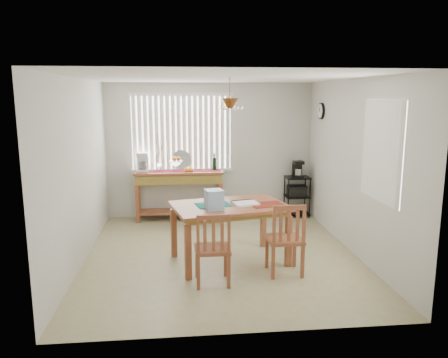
{
  "coord_description": "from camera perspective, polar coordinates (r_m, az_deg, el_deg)",
  "views": [
    {
      "loc": [
        -0.59,
        -6.23,
        2.35
      ],
      "look_at": [
        0.1,
        0.55,
        1.05
      ],
      "focal_mm": 35.0,
      "sensor_mm": 36.0,
      "label": 1
    }
  ],
  "objects": [
    {
      "name": "sideboard_items",
      "position": [
        8.34,
        -7.9,
        2.02
      ],
      "size": [
        1.59,
        0.4,
        0.72
      ],
      "color": "maroon",
      "rests_on": "sideboard"
    },
    {
      "name": "sideboard",
      "position": [
        8.38,
        -5.81,
        -0.55
      ],
      "size": [
        1.68,
        0.47,
        0.94
      ],
      "color": "#975233",
      "rests_on": "ground"
    },
    {
      "name": "dining_table",
      "position": [
        6.19,
        0.72,
        -4.24
      ],
      "size": [
        1.75,
        1.33,
        0.84
      ],
      "color": "#975233",
      "rests_on": "ground"
    },
    {
      "name": "chair_right",
      "position": [
        5.87,
        8.03,
        -7.81
      ],
      "size": [
        0.46,
        0.46,
        0.99
      ],
      "color": "#975233",
      "rests_on": "ground"
    },
    {
      "name": "chair_left",
      "position": [
        5.53,
        -1.51,
        -9.12
      ],
      "size": [
        0.44,
        0.44,
        0.95
      ],
      "color": "#975233",
      "rests_on": "ground"
    },
    {
      "name": "wire_cart",
      "position": [
        8.74,
        9.51,
        -1.74
      ],
      "size": [
        0.46,
        0.37,
        0.79
      ],
      "color": "black",
      "rests_on": "ground"
    },
    {
      "name": "room_shell",
      "position": [
        6.3,
        -0.38,
        4.81
      ],
      "size": [
        4.2,
        4.7,
        2.7
      ],
      "color": "silver",
      "rests_on": "ground"
    },
    {
      "name": "ground",
      "position": [
        6.68,
        -0.38,
        -9.83
      ],
      "size": [
        4.0,
        4.5,
        0.01
      ],
      "primitive_type": "cube",
      "color": "tan"
    },
    {
      "name": "cart_items",
      "position": [
        8.66,
        9.59,
        1.27
      ],
      "size": [
        0.19,
        0.22,
        0.32
      ],
      "color": "black",
      "rests_on": "wire_cart"
    },
    {
      "name": "table_items",
      "position": [
        5.97,
        -0.24,
        -2.85
      ],
      "size": [
        1.29,
        0.58,
        0.27
      ],
      "color": "#147069",
      "rests_on": "dining_table"
    }
  ]
}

